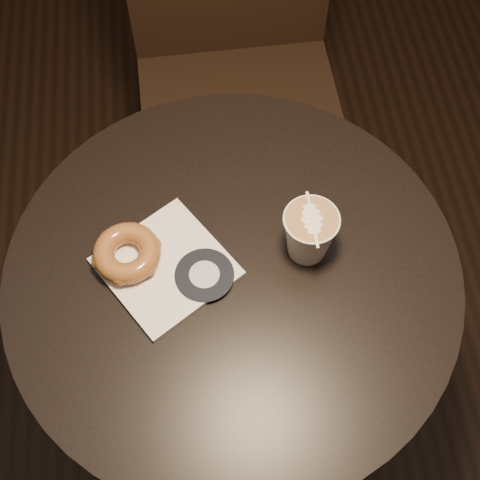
# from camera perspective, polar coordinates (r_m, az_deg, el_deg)

# --- Properties ---
(cafe_table) EXTENTS (0.70, 0.70, 0.75)m
(cafe_table) POSITION_cam_1_polar(r_m,az_deg,el_deg) (1.20, -0.55, -6.80)
(cafe_table) COLOR black
(cafe_table) RESTS_ON ground
(chair) EXTENTS (0.45, 0.45, 1.11)m
(chair) POSITION_cam_1_polar(r_m,az_deg,el_deg) (1.49, -0.42, 16.68)
(chair) COLOR black
(chair) RESTS_ON ground
(pastry_bag) EXTENTS (0.24, 0.24, 0.01)m
(pastry_bag) POSITION_cam_1_polar(r_m,az_deg,el_deg) (1.02, -6.33, -2.27)
(pastry_bag) COLOR white
(pastry_bag) RESTS_ON cafe_table
(doughnut) EXTENTS (0.10, 0.10, 0.03)m
(doughnut) POSITION_cam_1_polar(r_m,az_deg,el_deg) (1.02, -9.63, -1.10)
(doughnut) COLOR brown
(doughnut) RESTS_ON pastry_bag
(latte_cup) EXTENTS (0.08, 0.08, 0.09)m
(latte_cup) POSITION_cam_1_polar(r_m,az_deg,el_deg) (1.00, 5.91, 0.47)
(latte_cup) COLOR white
(latte_cup) RESTS_ON cafe_table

